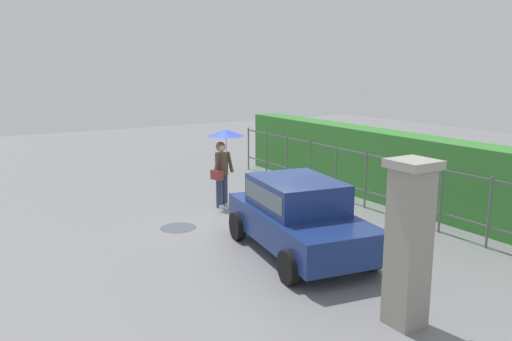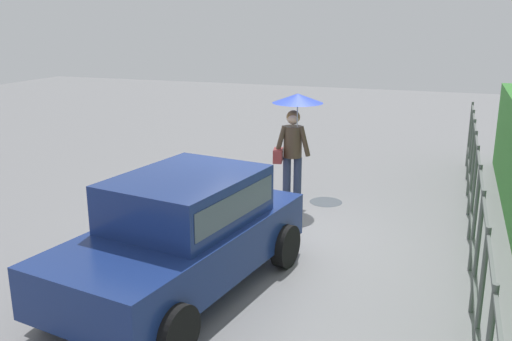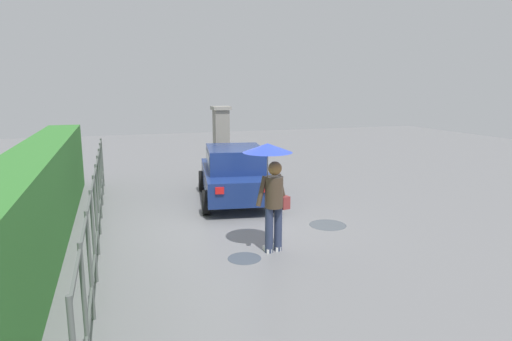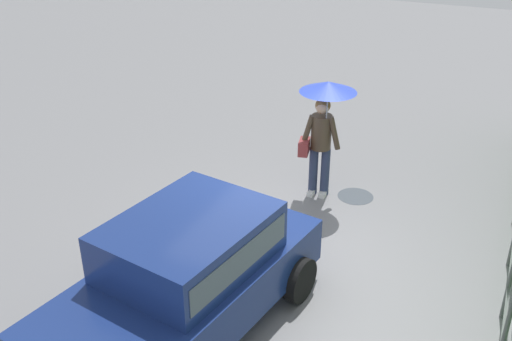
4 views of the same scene
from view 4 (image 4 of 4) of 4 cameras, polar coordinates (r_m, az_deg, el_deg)
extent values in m
plane|color=slate|center=(8.48, 2.79, -8.49)|extent=(40.00, 40.00, 0.00)
cube|color=navy|center=(6.99, -7.03, -11.56)|extent=(3.91, 2.20, 0.60)
cube|color=navy|center=(6.73, -6.49, -6.91)|extent=(2.10, 1.72, 0.60)
cube|color=#4C5B66|center=(6.72, -6.49, -6.77)|extent=(1.96, 1.72, 0.33)
cylinder|color=black|center=(7.59, 4.27, -10.59)|extent=(0.62, 0.27, 0.60)
cylinder|color=black|center=(8.37, -5.80, -6.67)|extent=(0.62, 0.27, 0.60)
cube|color=red|center=(7.90, 4.77, -5.15)|extent=(0.09, 0.21, 0.16)
cube|color=red|center=(8.40, -1.77, -2.95)|extent=(0.09, 0.21, 0.16)
cylinder|color=#2D3856|center=(9.94, 6.76, -0.10)|extent=(0.15, 0.15, 0.86)
cylinder|color=#2D3856|center=(9.96, 5.62, 0.01)|extent=(0.15, 0.15, 0.86)
cube|color=white|center=(10.07, 6.61, -2.23)|extent=(0.26, 0.10, 0.08)
cube|color=white|center=(10.08, 5.48, -2.12)|extent=(0.26, 0.10, 0.08)
cylinder|color=#473828|center=(9.64, 6.40, 3.77)|extent=(0.34, 0.34, 0.58)
sphere|color=#DBAD89|center=(9.49, 6.53, 6.16)|extent=(0.22, 0.22, 0.22)
sphere|color=olive|center=(9.51, 6.56, 6.34)|extent=(0.25, 0.25, 0.25)
cylinder|color=#473828|center=(9.54, 7.67, 3.63)|extent=(0.14, 0.24, 0.56)
cylinder|color=#473828|center=(9.58, 5.05, 3.87)|extent=(0.14, 0.24, 0.56)
cylinder|color=#B2B2B7|center=(9.42, 6.92, 5.43)|extent=(0.02, 0.02, 0.77)
cone|color=blue|center=(9.26, 7.08, 8.13)|extent=(0.91, 0.91, 0.17)
cube|color=maroon|center=(9.66, 4.72, 2.33)|extent=(0.37, 0.23, 0.24)
cylinder|color=#59605B|center=(6.68, 23.23, -14.23)|extent=(0.05, 0.05, 1.50)
cube|color=#59605B|center=(8.31, 23.68, -8.15)|extent=(10.73, 0.03, 0.04)
cylinder|color=#4C545B|center=(9.89, -5.48, -2.98)|extent=(0.83, 0.83, 0.00)
cylinder|color=#4C545B|center=(10.13, 9.70, -2.49)|extent=(0.61, 0.61, 0.00)
camera|label=1|loc=(9.59, -83.02, -4.59)|focal=36.61mm
camera|label=2|loc=(1.94, -113.88, -74.39)|focal=38.90mm
camera|label=3|loc=(15.79, 25.93, 17.57)|focal=30.31mm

